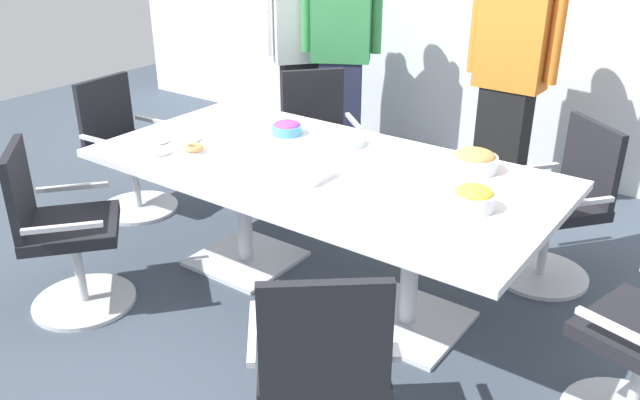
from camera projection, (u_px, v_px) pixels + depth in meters
The scene contains 16 objects.
ground_plane at pixel (320, 290), 3.66m from camera, with size 10.00×10.00×0.01m, color #3D4754.
conference_table at pixel (320, 187), 3.40m from camera, with size 2.40×1.20×0.75m.
office_chair_0 at pixel (62, 238), 3.35m from camera, with size 0.76×0.76×0.91m.
office_chair_1 at pixel (322, 378), 2.37m from camera, with size 0.76×0.76×0.91m.
office_chair_3 at pixel (558, 212), 3.63m from camera, with size 0.76×0.76×0.91m.
office_chair_4 at pixel (318, 146), 4.61m from camera, with size 0.76×0.76×0.91m.
office_chair_5 at pixel (127, 154), 4.46m from camera, with size 0.58×0.58×0.91m.
person_standing_0 at pixel (301, 52), 5.20m from camera, with size 0.45×0.53×1.70m.
person_standing_1 at pixel (341, 50), 4.98m from camera, with size 0.57×0.40×1.80m.
person_standing_2 at pixel (510, 75), 4.26m from camera, with size 0.61×0.23×1.80m.
snack_bowl_cookies at pixel (474, 160), 3.25m from camera, with size 0.23×0.23×0.11m.
snack_bowl_candy_mix at pixel (287, 128), 3.76m from camera, with size 0.17×0.17×0.08m.
snack_bowl_chips_yellow at pixel (474, 197), 2.85m from camera, with size 0.19×0.19×0.11m.
donut_platter at pixel (177, 146), 3.55m from camera, with size 0.35×0.35×0.04m.
plate_stack at pixel (346, 141), 3.61m from camera, with size 0.21×0.21×0.04m.
napkin_pile at pixel (309, 173), 3.18m from camera, with size 0.19×0.19×0.05m, color white.
Camera 1 is at (1.83, -2.52, 1.99)m, focal length 36.70 mm.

